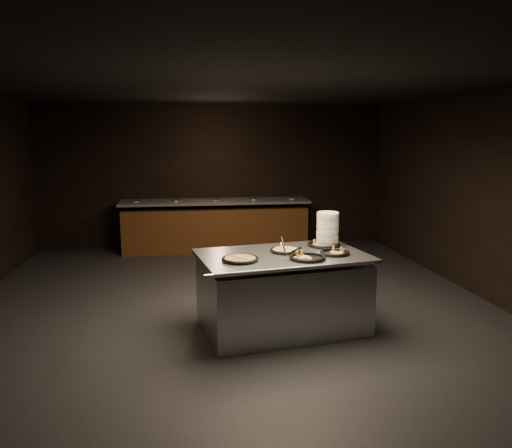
# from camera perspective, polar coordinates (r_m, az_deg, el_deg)

# --- Properties ---
(room) EXTENTS (7.02, 8.02, 2.92)m
(room) POSITION_cam_1_polar(r_m,az_deg,el_deg) (6.31, -2.68, 2.77)
(room) COLOR black
(room) RESTS_ON ground
(salad_bar) EXTENTS (3.70, 0.83, 1.18)m
(salad_bar) POSITION_cam_1_polar(r_m,az_deg,el_deg) (9.97, -4.64, -0.50)
(salad_bar) COLOR #5C3115
(salad_bar) RESTS_ON ground
(serving_counter) EXTENTS (2.06, 1.51, 0.91)m
(serving_counter) POSITION_cam_1_polar(r_m,az_deg,el_deg) (5.87, 3.02, -7.95)
(serving_counter) COLOR silver
(serving_counter) RESTS_ON ground
(plate_stack) EXTENTS (0.27, 0.27, 0.41)m
(plate_stack) POSITION_cam_1_polar(r_m,az_deg,el_deg) (6.20, 8.19, -0.60)
(plate_stack) COLOR white
(plate_stack) RESTS_ON serving_counter
(pan_veggie_whole) EXTENTS (0.41, 0.41, 0.04)m
(pan_veggie_whole) POSITION_cam_1_polar(r_m,az_deg,el_deg) (5.43, -1.84, -4.02)
(pan_veggie_whole) COLOR black
(pan_veggie_whole) RESTS_ON serving_counter
(pan_cheese_whole) EXTENTS (0.38, 0.38, 0.04)m
(pan_cheese_whole) POSITION_cam_1_polar(r_m,az_deg,el_deg) (5.85, 3.44, -3.00)
(pan_cheese_whole) COLOR black
(pan_cheese_whole) RESTS_ON serving_counter
(pan_cheese_slices_a) EXTENTS (0.40, 0.40, 0.04)m
(pan_cheese_slices_a) POSITION_cam_1_polar(r_m,az_deg,el_deg) (6.21, 7.74, -2.32)
(pan_cheese_slices_a) COLOR black
(pan_cheese_slices_a) RESTS_ON serving_counter
(pan_cheese_slices_b) EXTENTS (0.41, 0.41, 0.04)m
(pan_cheese_slices_b) POSITION_cam_1_polar(r_m,az_deg,el_deg) (5.53, 5.90, -3.82)
(pan_cheese_slices_b) COLOR black
(pan_cheese_slices_b) RESTS_ON serving_counter
(pan_veggie_slices) EXTENTS (0.34, 0.34, 0.04)m
(pan_veggie_slices) POSITION_cam_1_polar(r_m,az_deg,el_deg) (5.80, 9.00, -3.24)
(pan_veggie_slices) COLOR black
(pan_veggie_slices) RESTS_ON serving_counter
(server_left) EXTENTS (0.10, 0.34, 0.16)m
(server_left) POSITION_cam_1_polar(r_m,az_deg,el_deg) (5.82, 3.03, -2.43)
(server_left) COLOR silver
(server_left) RESTS_ON serving_counter
(server_right) EXTENTS (0.30, 0.19, 0.16)m
(server_right) POSITION_cam_1_polar(r_m,az_deg,el_deg) (5.44, 4.69, -3.43)
(server_right) COLOR silver
(server_right) RESTS_ON serving_counter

